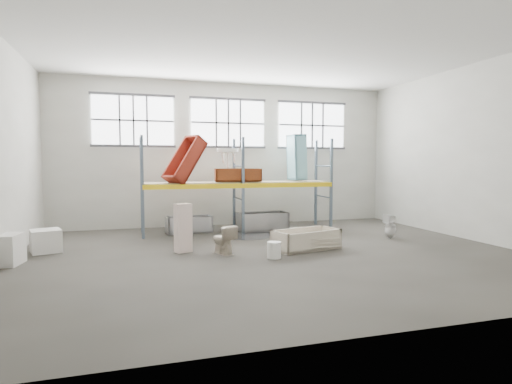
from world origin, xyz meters
name	(u,v)px	position (x,y,z in m)	size (l,w,h in m)	color
floor	(273,255)	(0.00, 0.00, -0.05)	(12.00, 10.00, 0.10)	#4C4841
ceiling	(274,42)	(0.00, 0.00, 5.05)	(12.00, 10.00, 0.10)	silver
wall_back	(228,155)	(0.00, 5.05, 2.50)	(12.00, 0.10, 5.00)	#AAAA9E
wall_front	(405,139)	(0.00, -5.05, 2.50)	(12.00, 0.10, 5.00)	#9F9E93
wall_right	(477,152)	(6.05, 0.00, 2.50)	(0.10, 10.00, 5.00)	beige
window_left	(133,121)	(-3.20, 4.94, 3.60)	(2.60, 0.04, 1.60)	white
window_mid	(228,123)	(0.00, 4.94, 3.60)	(2.60, 0.04, 1.60)	white
window_right	(312,125)	(3.20, 4.94, 3.60)	(2.60, 0.04, 1.60)	white
rack_upright_la	(142,187)	(-3.00, 2.90, 1.50)	(0.08, 0.08, 3.00)	slate
rack_upright_lb	(142,185)	(-3.00, 4.10, 1.50)	(0.08, 0.08, 3.00)	slate
rack_upright_ma	(243,186)	(0.00, 2.90, 1.50)	(0.08, 0.08, 3.00)	slate
rack_upright_mb	(234,184)	(0.00, 4.10, 1.50)	(0.08, 0.08, 3.00)	slate
rack_upright_ra	(331,184)	(3.00, 2.90, 1.50)	(0.08, 0.08, 3.00)	slate
rack_upright_rb	(316,183)	(3.00, 4.10, 1.50)	(0.08, 0.08, 3.00)	slate
rack_beam_front	(243,186)	(0.00, 2.90, 1.50)	(6.00, 0.10, 0.14)	yellow
rack_beam_back	(234,184)	(0.00, 4.10, 1.50)	(6.00, 0.10, 0.14)	yellow
shelf_deck	(238,182)	(0.00, 3.50, 1.58)	(5.90, 1.10, 0.03)	gray
wet_patch	(245,235)	(0.00, 2.70, 0.00)	(1.80, 1.80, 0.00)	black
bathtub_beige	(306,239)	(0.96, 0.22, 0.25)	(1.70, 0.80, 0.50)	beige
cistern_spare	(298,235)	(0.93, 0.71, 0.28)	(0.41, 0.20, 0.39)	beige
sink_in_tub	(291,241)	(0.68, 0.54, 0.16)	(0.49, 0.49, 0.17)	beige
toilet_beige	(223,239)	(-1.19, 0.27, 0.36)	(0.40, 0.70, 0.71)	beige
cistern_tall	(183,228)	(-2.10, 0.76, 0.60)	(0.39, 0.25, 1.20)	beige
toilet_white	(390,226)	(3.95, 0.96, 0.36)	(0.32, 0.33, 0.72)	white
steel_tub_left	(189,224)	(-1.59, 3.63, 0.26)	(1.40, 0.65, 0.51)	#B3B4BB
steel_tub_right	(263,221)	(0.78, 3.38, 0.29)	(1.61, 0.75, 0.59)	#96979C
rust_tub_flat	(238,175)	(-0.05, 3.36, 1.82)	(1.45, 0.68, 0.41)	#843712
rust_tub_tilted	(185,160)	(-1.73, 3.32, 2.29)	(1.55, 0.73, 0.44)	#99220A
sink_on_shelf	(228,166)	(-0.38, 3.34, 2.09)	(0.69, 0.53, 0.61)	white
blue_tub_upright	(297,157)	(2.10, 3.71, 2.40)	(1.52, 0.71, 0.43)	#78BACC
bucket	(274,250)	(-0.16, -0.50, 0.19)	(0.32, 0.32, 0.38)	white
carton_near	(1,250)	(-6.03, 0.56, 0.34)	(0.78, 0.67, 0.67)	silver
carton_far	(46,241)	(-5.36, 1.74, 0.28)	(0.67, 0.67, 0.56)	silver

